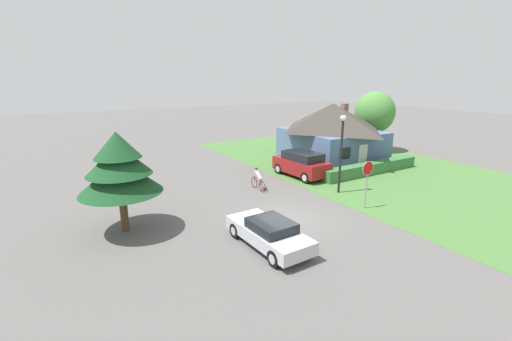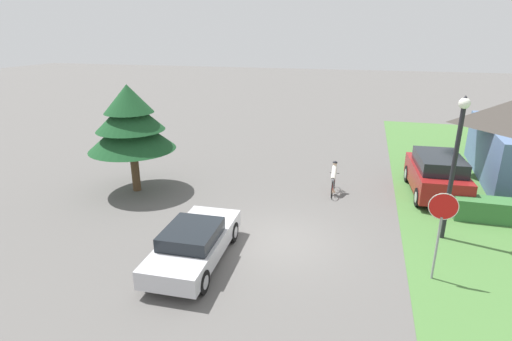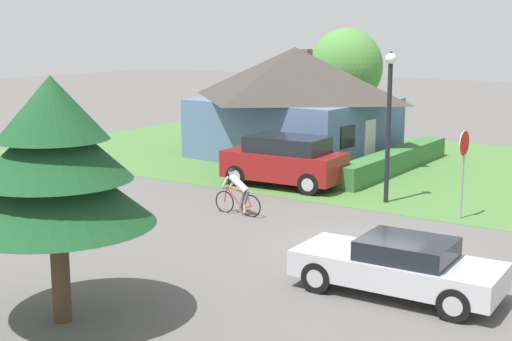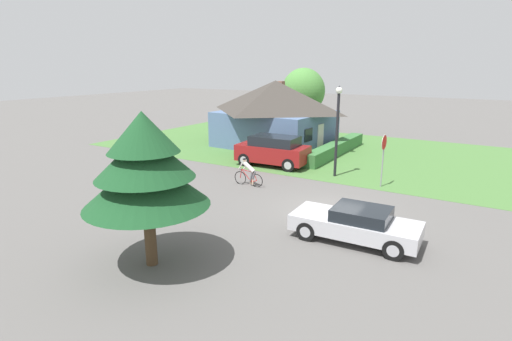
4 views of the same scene
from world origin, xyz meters
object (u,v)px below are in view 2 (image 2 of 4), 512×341
at_px(parked_suv_right, 436,175).
at_px(conifer_tall_near, 130,122).
at_px(stop_sign, 441,218).
at_px(sedan_left_lane, 194,243).
at_px(street_lamp, 456,153).
at_px(cyclist, 334,179).

bearing_deg(parked_suv_right, conifer_tall_near, 99.39).
distance_m(stop_sign, conifer_tall_near, 12.96).
xyz_separation_m(sedan_left_lane, parked_suv_right, (8.19, 7.98, 0.31)).
distance_m(parked_suv_right, stop_sign, 7.14).
height_order(parked_suv_right, street_lamp, street_lamp).
bearing_deg(street_lamp, conifer_tall_near, 174.70).
bearing_deg(cyclist, sedan_left_lane, 151.91).
bearing_deg(cyclist, stop_sign, -149.85).
xyz_separation_m(cyclist, stop_sign, (3.43, -5.99, 1.28)).
bearing_deg(parked_suv_right, stop_sign, 168.52).
height_order(sedan_left_lane, parked_suv_right, parked_suv_right).
bearing_deg(cyclist, conifer_tall_near, 103.07).
height_order(sedan_left_lane, street_lamp, street_lamp).
relative_size(sedan_left_lane, conifer_tall_near, 0.93).
distance_m(stop_sign, street_lamp, 3.11).
bearing_deg(sedan_left_lane, cyclist, -30.41).
bearing_deg(stop_sign, sedan_left_lane, 10.19).
xyz_separation_m(stop_sign, conifer_tall_near, (-12.27, 3.99, 1.23)).
bearing_deg(street_lamp, sedan_left_lane, -154.51).
relative_size(stop_sign, street_lamp, 0.54).
height_order(cyclist, parked_suv_right, parked_suv_right).
bearing_deg(conifer_tall_near, sedan_left_lane, -44.45).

